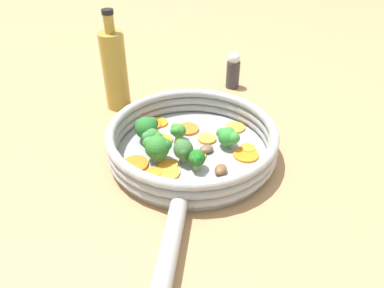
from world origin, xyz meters
TOP-DOWN VIEW (x-y plane):
  - ground_plane at (0.00, 0.00)m, footprint 4.00×4.00m
  - skillet at (0.00, 0.00)m, footprint 0.30×0.30m
  - skillet_rim_wall at (0.00, 0.00)m, footprint 0.32×0.32m
  - skillet_handle at (-0.04, -0.23)m, footprint 0.05×0.17m
  - skillet_rivet_left at (-0.05, -0.13)m, footprint 0.01×0.01m
  - skillet_rivet_right at (0.01, -0.14)m, footprint 0.01×0.01m
  - carrot_slice_0 at (0.01, -0.02)m, footprint 0.05×0.05m
  - carrot_slice_1 at (0.09, 0.07)m, footprint 0.06×0.06m
  - carrot_slice_2 at (-0.01, 0.07)m, footprint 0.06×0.06m
  - carrot_slice_3 at (0.10, -0.02)m, footprint 0.07×0.07m
  - carrot_slice_4 at (-0.04, -0.05)m, footprint 0.05×0.05m
  - carrot_slice_5 at (-0.06, 0.03)m, footprint 0.05×0.05m
  - carrot_slice_6 at (0.11, -0.00)m, footprint 0.04×0.04m
  - carrot_slice_7 at (-0.08, 0.09)m, footprint 0.04×0.04m
  - carrot_slice_8 at (-0.10, -0.04)m, footprint 0.05×0.05m
  - carrot_slice_9 at (-0.08, -0.08)m, footprint 0.04×0.04m
  - carrot_slice_10 at (-0.04, -0.07)m, footprint 0.04×0.04m
  - carrot_slice_11 at (-0.07, 0.10)m, footprint 0.04×0.04m
  - carrot_slice_12 at (0.03, 0.03)m, footprint 0.05×0.05m
  - carrot_slice_13 at (-0.07, -0.07)m, footprint 0.04×0.04m
  - broccoli_floret_0 at (0.07, 0.01)m, footprint 0.04×0.04m
  - broccoli_floret_1 at (-0.03, 0.03)m, footprint 0.03×0.03m
  - broccoli_floret_2 at (-0.09, 0.04)m, footprint 0.05×0.05m
  - broccoli_floret_3 at (-0.06, -0.03)m, footprint 0.05×0.04m
  - broccoli_floret_4 at (0.01, -0.06)m, footprint 0.03×0.03m
  - broccoli_floret_5 at (-0.02, -0.03)m, footprint 0.04×0.04m
  - broccoli_floret_6 at (-0.07, 0.00)m, footprint 0.04×0.03m
  - mushroom_piece_0 at (0.05, -0.07)m, footprint 0.03×0.03m
  - mushroom_piece_1 at (0.03, -0.01)m, footprint 0.03×0.03m
  - salt_shaker at (0.11, 0.29)m, footprint 0.03×0.03m
  - oil_bottle at (-0.16, 0.20)m, footprint 0.05×0.05m

SIDE VIEW (x-z plane):
  - ground_plane at x=0.00m, z-range 0.00..0.00m
  - skillet at x=0.00m, z-range 0.00..0.01m
  - carrot_slice_9 at x=-0.08m, z-range 0.01..0.01m
  - carrot_slice_5 at x=-0.06m, z-range 0.01..0.01m
  - carrot_slice_4 at x=-0.04m, z-range 0.01..0.02m
  - carrot_slice_3 at x=0.10m, z-range 0.01..0.02m
  - carrot_slice_0 at x=0.01m, z-range 0.01..0.02m
  - carrot_slice_10 at x=-0.04m, z-range 0.01..0.02m
  - carrot_slice_11 at x=-0.07m, z-range 0.01..0.02m
  - carrot_slice_1 at x=0.09m, z-range 0.01..0.02m
  - carrot_slice_6 at x=0.11m, z-range 0.01..0.02m
  - carrot_slice_2 at x=-0.01m, z-range 0.01..0.02m
  - carrot_slice_12 at x=0.03m, z-range 0.01..0.02m
  - carrot_slice_13 at x=-0.07m, z-range 0.01..0.02m
  - carrot_slice_8 at x=-0.10m, z-range 0.01..0.02m
  - carrot_slice_7 at x=-0.08m, z-range 0.01..0.02m
  - skillet_rivet_left at x=-0.05m, z-range 0.01..0.02m
  - skillet_rivet_right at x=0.01m, z-range 0.01..0.02m
  - mushroom_piece_1 at x=0.03m, z-range 0.01..0.02m
  - mushroom_piece_0 at x=0.05m, z-range 0.01..0.03m
  - skillet_handle at x=-0.04m, z-range 0.01..0.04m
  - broccoli_floret_1 at x=-0.03m, z-range 0.02..0.05m
  - broccoli_floret_4 at x=0.01m, z-range 0.02..0.05m
  - broccoli_floret_0 at x=0.07m, z-range 0.02..0.06m
  - skillet_rim_wall at x=0.00m, z-range 0.01..0.06m
  - broccoli_floret_5 at x=-0.02m, z-range 0.02..0.06m
  - broccoli_floret_2 at x=-0.09m, z-range 0.01..0.07m
  - broccoli_floret_6 at x=-0.07m, z-range 0.02..0.06m
  - broccoli_floret_3 at x=-0.06m, z-range 0.02..0.07m
  - salt_shaker at x=0.11m, z-range 0.00..0.09m
  - oil_bottle at x=-0.16m, z-range -0.02..0.20m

